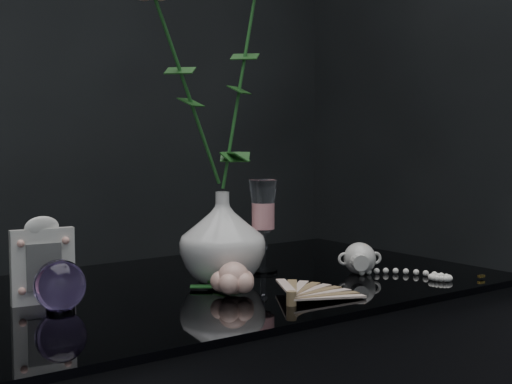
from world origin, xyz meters
TOP-DOWN VIEW (x-y plane):
  - vase at (0.05, 0.06)m, footprint 0.18×0.18m
  - wine_glass at (0.16, 0.08)m, footprint 0.07×0.07m
  - picture_frame at (-0.26, 0.09)m, footprint 0.11×0.09m
  - paperweight at (-0.26, 0.02)m, footprint 0.10×0.10m
  - paper_fan at (0.03, -0.15)m, footprint 0.29×0.25m
  - loose_rose at (0.00, -0.04)m, footprint 0.12×0.16m
  - pearl_jar at (0.30, -0.03)m, footprint 0.28×0.28m
  - roses at (0.03, 0.06)m, footprint 0.32×0.12m

SIDE VIEW (x-z plane):
  - paper_fan at x=0.03m, z-range 0.76..0.79m
  - loose_rose at x=0.00m, z-range 0.76..0.82m
  - pearl_jar at x=0.30m, z-range 0.76..0.82m
  - paperweight at x=-0.26m, z-range 0.76..0.84m
  - picture_frame at x=-0.26m, z-range 0.76..0.90m
  - vase at x=0.05m, z-range 0.76..0.92m
  - wine_glass at x=0.16m, z-range 0.76..0.93m
  - roses at x=0.03m, z-range 0.90..1.37m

